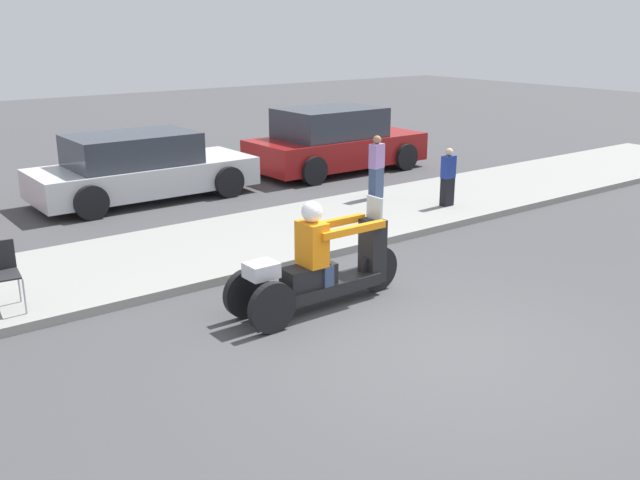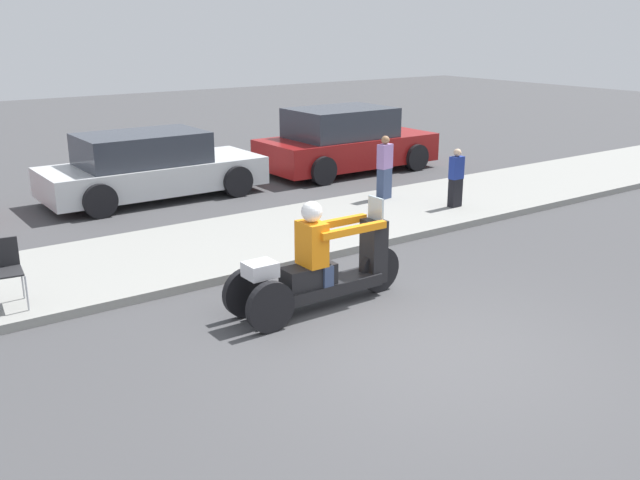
{
  "view_description": "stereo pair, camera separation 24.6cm",
  "coord_description": "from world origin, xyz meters",
  "px_view_note": "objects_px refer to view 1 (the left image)",
  "views": [
    {
      "loc": [
        -5.32,
        -4.91,
        3.46
      ],
      "look_at": [
        -0.27,
        1.77,
        0.89
      ],
      "focal_mm": 40.0,
      "sensor_mm": 36.0,
      "label": 1
    },
    {
      "loc": [
        -5.12,
        -5.06,
        3.46
      ],
      "look_at": [
        -0.27,
        1.77,
        0.89
      ],
      "focal_mm": 40.0,
      "sensor_mm": 36.0,
      "label": 2
    }
  ],
  "objects_px": {
    "spectator_with_child": "(376,168)",
    "parked_car_lot_far": "(140,168)",
    "parked_car_lot_left": "(335,142)",
    "motorcycle_trike": "(319,270)",
    "spectator_mid_group": "(448,178)"
  },
  "relations": [
    {
      "from": "spectator_with_child",
      "to": "spectator_mid_group",
      "type": "relative_size",
      "value": 1.13
    },
    {
      "from": "motorcycle_trike",
      "to": "spectator_mid_group",
      "type": "relative_size",
      "value": 2.26
    },
    {
      "from": "spectator_mid_group",
      "to": "parked_car_lot_left",
      "type": "relative_size",
      "value": 0.26
    },
    {
      "from": "parked_car_lot_far",
      "to": "parked_car_lot_left",
      "type": "xyz_separation_m",
      "value": [
        4.89,
        -0.08,
        0.07
      ]
    },
    {
      "from": "motorcycle_trike",
      "to": "parked_car_lot_left",
      "type": "bearing_deg",
      "value": 50.54
    },
    {
      "from": "spectator_with_child",
      "to": "spectator_mid_group",
      "type": "xyz_separation_m",
      "value": [
        0.66,
        -1.27,
        -0.07
      ]
    },
    {
      "from": "spectator_with_child",
      "to": "parked_car_lot_far",
      "type": "relative_size",
      "value": 0.28
    },
    {
      "from": "motorcycle_trike",
      "to": "spectator_with_child",
      "type": "distance_m",
      "value": 5.46
    },
    {
      "from": "parked_car_lot_far",
      "to": "parked_car_lot_left",
      "type": "distance_m",
      "value": 4.89
    },
    {
      "from": "spectator_with_child",
      "to": "parked_car_lot_far",
      "type": "xyz_separation_m",
      "value": [
        -3.55,
        3.12,
        -0.07
      ]
    },
    {
      "from": "spectator_mid_group",
      "to": "parked_car_lot_far",
      "type": "xyz_separation_m",
      "value": [
        -4.21,
        4.39,
        -0.0
      ]
    },
    {
      "from": "spectator_with_child",
      "to": "parked_car_lot_left",
      "type": "bearing_deg",
      "value": 66.14
    },
    {
      "from": "motorcycle_trike",
      "to": "parked_car_lot_far",
      "type": "distance_m",
      "value": 6.73
    },
    {
      "from": "motorcycle_trike",
      "to": "spectator_with_child",
      "type": "relative_size",
      "value": 2.01
    },
    {
      "from": "motorcycle_trike",
      "to": "parked_car_lot_left",
      "type": "relative_size",
      "value": 0.58
    }
  ]
}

